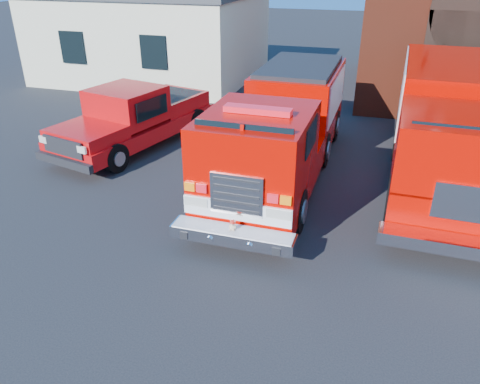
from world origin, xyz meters
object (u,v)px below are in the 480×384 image
(secondary_truck, at_px, (451,123))
(side_building, at_px, (154,32))
(fire_engine, at_px, (283,127))
(pickup_truck, at_px, (135,118))

(secondary_truck, bearing_deg, side_building, 145.70)
(fire_engine, relative_size, pickup_truck, 1.39)
(pickup_truck, bearing_deg, fire_engine, -9.15)
(pickup_truck, bearing_deg, secondary_truck, 1.60)
(fire_engine, xyz_separation_m, secondary_truck, (4.39, 1.08, 0.20))
(side_building, bearing_deg, pickup_truck, -67.34)
(fire_engine, xyz_separation_m, pickup_truck, (-5.09, 0.82, -0.48))
(pickup_truck, relative_size, secondary_truck, 0.69)
(side_building, xyz_separation_m, pickup_truck, (3.93, -9.41, -1.27))
(secondary_truck, bearing_deg, fire_engine, -166.11)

